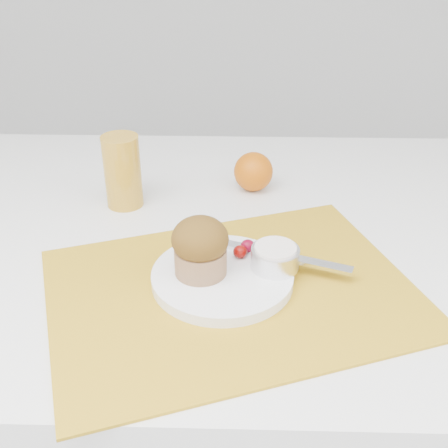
{
  "coord_description": "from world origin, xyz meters",
  "views": [
    {
      "loc": [
        0.07,
        -0.73,
        1.22
      ],
      "look_at": [
        0.05,
        -0.02,
        0.8
      ],
      "focal_mm": 45.0,
      "sensor_mm": 36.0,
      "label": 1
    }
  ],
  "objects_px": {
    "orange": "(253,172)",
    "muffin": "(200,247)",
    "juice_glass": "(123,171)",
    "table": "(201,391)",
    "plate": "(222,277)"
  },
  "relations": [
    {
      "from": "orange",
      "to": "juice_glass",
      "type": "distance_m",
      "value": 0.23
    },
    {
      "from": "table",
      "to": "muffin",
      "type": "height_order",
      "value": "muffin"
    },
    {
      "from": "table",
      "to": "juice_glass",
      "type": "relative_size",
      "value": 9.54
    },
    {
      "from": "table",
      "to": "orange",
      "type": "height_order",
      "value": "orange"
    },
    {
      "from": "orange",
      "to": "muffin",
      "type": "xyz_separation_m",
      "value": [
        -0.08,
        -0.29,
        0.03
      ]
    },
    {
      "from": "plate",
      "to": "juice_glass",
      "type": "height_order",
      "value": "juice_glass"
    },
    {
      "from": "juice_glass",
      "to": "muffin",
      "type": "bearing_deg",
      "value": -57.42
    },
    {
      "from": "plate",
      "to": "orange",
      "type": "height_order",
      "value": "orange"
    },
    {
      "from": "orange",
      "to": "juice_glass",
      "type": "bearing_deg",
      "value": -164.02
    },
    {
      "from": "juice_glass",
      "to": "orange",
      "type": "bearing_deg",
      "value": 15.98
    },
    {
      "from": "orange",
      "to": "juice_glass",
      "type": "height_order",
      "value": "juice_glass"
    },
    {
      "from": "plate",
      "to": "orange",
      "type": "bearing_deg",
      "value": 80.83
    },
    {
      "from": "plate",
      "to": "juice_glass",
      "type": "relative_size",
      "value": 1.56
    },
    {
      "from": "table",
      "to": "orange",
      "type": "distance_m",
      "value": 0.44
    },
    {
      "from": "table",
      "to": "plate",
      "type": "distance_m",
      "value": 0.42
    }
  ]
}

